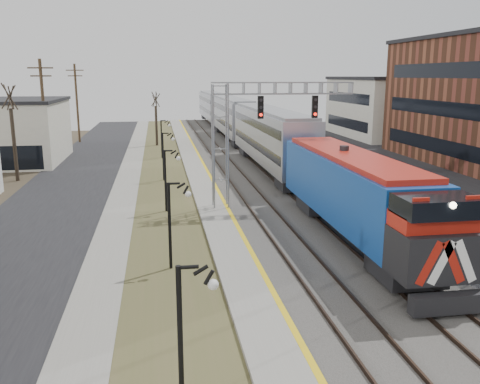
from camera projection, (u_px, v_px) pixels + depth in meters
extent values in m
cube|color=black|center=(64.00, 192.00, 38.05)|extent=(7.00, 120.00, 0.04)
cube|color=gray|center=(125.00, 189.00, 38.75)|extent=(2.00, 120.00, 0.08)
cube|color=#4A4C28|center=(165.00, 188.00, 39.22)|extent=(4.00, 120.00, 0.06)
cube|color=gray|center=(203.00, 186.00, 39.67)|extent=(2.00, 120.00, 0.24)
cube|color=#595651|center=(266.00, 184.00, 40.46)|extent=(8.00, 120.00, 0.20)
cube|color=black|center=(406.00, 180.00, 42.35)|extent=(16.00, 120.00, 0.04)
cube|color=gold|center=(214.00, 184.00, 39.78)|extent=(0.24, 120.00, 0.01)
cube|color=#2D2119|center=(232.00, 183.00, 39.99)|extent=(0.08, 120.00, 0.15)
cube|color=#2D2119|center=(250.00, 182.00, 40.22)|extent=(0.08, 120.00, 0.15)
cube|color=#2D2119|center=(275.00, 181.00, 40.53)|extent=(0.08, 120.00, 0.15)
cube|color=#2D2119|center=(293.00, 181.00, 40.77)|extent=(0.08, 120.00, 0.15)
cube|color=#124295|center=(356.00, 197.00, 25.83)|extent=(3.00, 17.00, 4.25)
cube|color=black|center=(448.00, 303.00, 17.86)|extent=(2.80, 0.50, 0.70)
cube|color=#A6A9B1|center=(270.00, 139.00, 45.24)|extent=(3.00, 22.00, 5.33)
cube|color=#A6A9B1|center=(233.00, 118.00, 67.17)|extent=(3.00, 22.00, 5.33)
cube|color=#A6A9B1|center=(214.00, 108.00, 89.11)|extent=(3.00, 22.00, 5.33)
cube|color=gray|center=(220.00, 149.00, 32.15)|extent=(1.00, 1.00, 8.00)
cube|color=gray|center=(283.00, 88.00, 31.93)|extent=(9.00, 0.80, 0.80)
cube|color=black|center=(261.00, 107.00, 31.52)|extent=(0.35, 0.25, 1.40)
cube|color=black|center=(315.00, 107.00, 32.07)|extent=(0.35, 0.25, 1.40)
cylinder|color=black|center=(180.00, 340.00, 12.81)|extent=(0.14, 0.14, 4.00)
cylinder|color=black|center=(170.00, 227.00, 22.43)|extent=(0.14, 0.14, 4.00)
cylinder|color=black|center=(165.00, 181.00, 32.05)|extent=(0.14, 0.14, 4.00)
cylinder|color=black|center=(163.00, 157.00, 41.67)|extent=(0.14, 0.14, 4.00)
cylinder|color=black|center=(162.00, 139.00, 53.21)|extent=(0.14, 0.14, 4.00)
cylinder|color=#4C3823|center=(44.00, 115.00, 46.09)|extent=(0.28, 0.28, 10.00)
cylinder|color=#4C3823|center=(77.00, 104.00, 65.33)|extent=(0.28, 0.28, 10.00)
cube|color=gray|center=(317.00, 174.00, 40.96)|extent=(0.04, 120.00, 1.60)
cube|color=beige|center=(400.00, 108.00, 72.51)|extent=(16.00, 18.00, 8.00)
cylinder|color=#382D23|center=(14.00, 145.00, 41.50)|extent=(0.30, 0.30, 5.95)
cylinder|color=#382D23|center=(156.00, 126.00, 62.65)|extent=(0.30, 0.30, 4.90)
imported|color=black|center=(475.00, 233.00, 25.99)|extent=(5.04, 3.37, 1.28)
imported|color=navy|center=(408.00, 195.00, 34.08)|extent=(4.93, 2.65, 1.36)
imported|color=gray|center=(436.00, 198.00, 33.03)|extent=(4.57, 2.48, 1.47)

